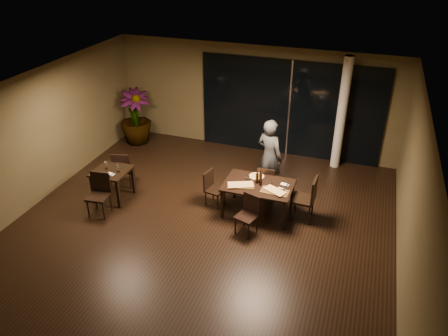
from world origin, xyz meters
TOP-DOWN VIEW (x-y plane):
  - ground at (0.00, 0.00)m, footprint 8.00×8.00m
  - wall_back at (0.00, 4.05)m, footprint 8.00×0.10m
  - wall_front at (0.00, -4.05)m, footprint 8.00×0.10m
  - wall_left at (-4.05, 0.00)m, footprint 0.10×8.00m
  - wall_right at (4.05, 0.00)m, footprint 0.10×8.00m
  - ceiling at (0.00, 0.00)m, footprint 8.00×8.00m
  - window_panel at (1.00, 3.96)m, footprint 5.00×0.06m
  - column at (2.40, 3.65)m, footprint 0.24×0.24m
  - main_table at (1.00, 0.80)m, footprint 1.50×1.00m
  - side_table at (-2.40, 0.30)m, footprint 0.80×0.80m
  - chair_main_far at (1.04, 1.40)m, footprint 0.42×0.42m
  - chair_main_near at (1.00, 0.07)m, footprint 0.51×0.51m
  - chair_main_left at (-0.09, 0.81)m, footprint 0.47×0.47m
  - chair_main_right at (2.07, 0.93)m, footprint 0.50×0.50m
  - chair_side_far at (-2.43, 0.83)m, footprint 0.54×0.54m
  - chair_side_near at (-2.35, -0.32)m, footprint 0.50×0.50m
  - diner at (0.98, 1.83)m, footprint 0.75×0.64m
  - potted_plant at (-3.40, 3.24)m, footprint 1.24×1.24m
  - pizza_board_left at (0.65, 0.61)m, footprint 0.65×0.45m
  - pizza_board_right at (1.41, 0.62)m, footprint 0.60×0.32m
  - oblong_pizza_left at (0.65, 0.61)m, footprint 0.59×0.44m
  - oblong_pizza_right at (1.41, 0.62)m, footprint 0.50×0.40m
  - round_pizza at (0.87, 1.11)m, footprint 0.33×0.33m
  - bottle_a at (0.95, 0.85)m, footprint 0.07×0.07m
  - bottle_b at (1.05, 0.78)m, footprint 0.05×0.05m
  - bottle_c at (1.02, 0.88)m, footprint 0.07×0.07m
  - tumbler_left at (0.72, 0.91)m, footprint 0.08×0.08m
  - tumbler_right at (1.25, 0.90)m, footprint 0.07×0.07m
  - napkin_near at (1.52, 0.75)m, footprint 0.20×0.15m
  - napkin_far at (1.55, 0.97)m, footprint 0.20×0.13m
  - wine_glass_a at (-2.55, 0.33)m, footprint 0.08×0.08m
  - wine_glass_b at (-2.21, 0.29)m, footprint 0.08×0.08m
  - side_napkin at (-2.31, 0.13)m, footprint 0.19×0.14m

SIDE VIEW (x-z plane):
  - ground at x=0.00m, z-range 0.00..0.00m
  - chair_main_left at x=-0.09m, z-range 0.05..0.90m
  - chair_main_near at x=1.00m, z-range 0.05..0.92m
  - chair_main_far at x=1.04m, z-range 0.05..0.93m
  - chair_side_far at x=-2.43m, z-range 0.06..1.00m
  - chair_side_near at x=-2.35m, z-range 0.06..1.04m
  - chair_main_right at x=2.07m, z-range 0.06..1.10m
  - side_table at x=-2.40m, z-range 0.25..1.00m
  - main_table at x=1.00m, z-range 0.30..1.05m
  - pizza_board_left at x=0.65m, z-range 0.75..0.76m
  - pizza_board_right at x=1.41m, z-range 0.75..0.76m
  - round_pizza at x=0.87m, z-range 0.75..0.76m
  - napkin_near at x=1.52m, z-range 0.75..0.76m
  - napkin_far at x=1.55m, z-range 0.75..0.76m
  - side_napkin at x=-2.31m, z-range 0.75..0.76m
  - oblong_pizza_left at x=0.65m, z-range 0.77..0.78m
  - oblong_pizza_right at x=1.41m, z-range 0.77..0.78m
  - tumbler_right at x=1.25m, z-range 0.75..0.83m
  - tumbler_left at x=0.72m, z-range 0.75..0.85m
  - potted_plant at x=-3.40m, z-range 0.00..1.61m
  - wine_glass_a at x=-2.55m, z-range 0.75..0.93m
  - wine_glass_b at x=-2.21m, z-range 0.75..0.93m
  - bottle_b at x=1.05m, z-range 0.75..1.00m
  - bottle_a at x=0.95m, z-range 0.75..1.06m
  - bottle_c at x=1.02m, z-range 0.75..1.07m
  - diner at x=0.98m, z-range 0.00..1.87m
  - window_panel at x=1.00m, z-range 0.00..2.70m
  - wall_back at x=0.00m, z-range 0.00..3.00m
  - wall_front at x=0.00m, z-range 0.00..3.00m
  - wall_left at x=-4.05m, z-range 0.00..3.00m
  - wall_right at x=4.05m, z-range 0.00..3.00m
  - column at x=2.40m, z-range 0.00..3.00m
  - ceiling at x=0.00m, z-range 3.00..3.04m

